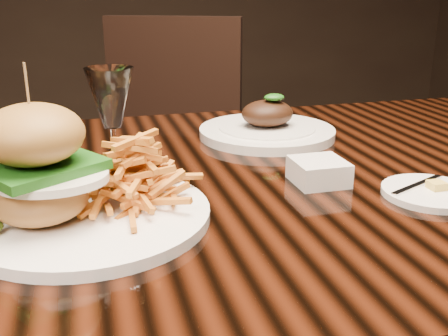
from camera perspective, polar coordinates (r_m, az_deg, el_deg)
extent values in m
cube|color=black|center=(0.85, -1.31, -2.17)|extent=(1.60, 0.90, 0.04)
cube|color=black|center=(1.64, 21.39, -7.04)|extent=(0.06, 0.06, 0.71)
cylinder|color=white|center=(0.71, -14.42, -5.03)|extent=(0.31, 0.31, 0.01)
ellipsoid|color=#92592F|center=(0.68, -19.30, -3.35)|extent=(0.11, 0.11, 0.05)
ellipsoid|color=silver|center=(0.66, -18.06, -1.16)|extent=(0.13, 0.10, 0.01)
ellipsoid|color=#F89E0D|center=(0.65, -15.83, -0.59)|extent=(0.03, 0.03, 0.01)
cube|color=#276F1B|center=(0.67, -19.69, -0.02)|extent=(0.17, 0.17, 0.01)
ellipsoid|color=brown|center=(0.66, -20.09, 3.48)|extent=(0.12, 0.12, 0.07)
cylinder|color=#987547|center=(0.65, -20.46, 6.58)|extent=(0.00, 0.00, 0.09)
cylinder|color=white|center=(0.82, 21.55, -2.51)|extent=(0.14, 0.14, 0.01)
cube|color=#E7C44B|center=(0.82, 22.16, -1.76)|extent=(0.02, 0.02, 0.01)
cube|color=silver|center=(0.83, 20.34, -1.72)|extent=(0.11, 0.06, 0.00)
cube|color=white|center=(0.82, 10.26, -0.38)|extent=(0.09, 0.09, 0.04)
cylinder|color=white|center=(0.80, -11.54, -2.40)|extent=(0.06, 0.06, 0.00)
cylinder|color=white|center=(0.78, -11.78, 0.99)|extent=(0.01, 0.01, 0.09)
cone|color=white|center=(0.76, -12.23, 7.46)|extent=(0.07, 0.07, 0.08)
cylinder|color=white|center=(1.07, 4.69, 3.90)|extent=(0.27, 0.27, 0.02)
cylinder|color=white|center=(1.07, 4.69, 4.00)|extent=(0.20, 0.20, 0.02)
ellipsoid|color=black|center=(1.06, 4.74, 5.95)|extent=(0.11, 0.09, 0.05)
ellipsoid|color=#276F1B|center=(1.05, 5.48, 7.66)|extent=(0.04, 0.03, 0.01)
cube|color=black|center=(1.69, -6.90, -1.44)|extent=(0.61, 0.61, 0.06)
cube|color=black|center=(1.82, -5.42, 8.26)|extent=(0.44, 0.23, 0.50)
cylinder|color=black|center=(1.68, -14.70, -10.49)|extent=(0.04, 0.04, 0.45)
cylinder|color=black|center=(1.58, -1.67, -11.90)|extent=(0.04, 0.04, 0.45)
cylinder|color=black|center=(2.00, -10.45, -5.29)|extent=(0.04, 0.04, 0.45)
cylinder|color=black|center=(1.91, 0.43, -6.11)|extent=(0.04, 0.04, 0.45)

